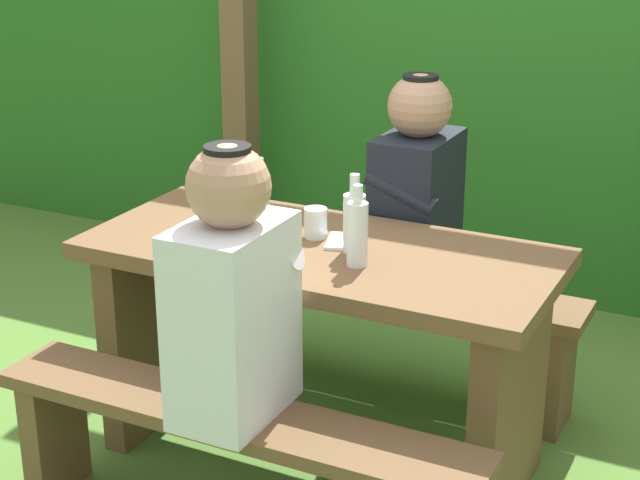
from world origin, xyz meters
name	(u,v)px	position (x,y,z in m)	size (l,w,h in m)	color
ground_plane	(320,456)	(0.00, 0.00, 0.00)	(12.00, 12.00, 0.00)	#4F7B30
hedge_backdrop	(518,80)	(0.00, 2.04, 0.85)	(6.40, 1.00, 1.70)	#276920
pergola_post_left	(238,24)	(-1.05, 1.31, 1.13)	(0.12, 0.12, 2.26)	brown
picnic_table	(320,316)	(0.00, 0.00, 0.49)	(1.40, 0.64, 0.72)	brown
bench_near	(234,450)	(0.00, -0.52, 0.31)	(1.40, 0.24, 0.43)	brown
bench_far	(385,309)	(0.00, 0.52, 0.31)	(1.40, 0.24, 0.43)	brown
person_white_shirt	(233,294)	(0.01, -0.51, 0.76)	(0.25, 0.35, 0.72)	silver
person_black_coat	(416,190)	(0.10, 0.51, 0.76)	(0.25, 0.35, 0.72)	black
drinking_glass	(316,223)	(-0.04, 0.06, 0.76)	(0.07, 0.07, 0.09)	silver
bottle_left	(357,232)	(0.16, -0.09, 0.81)	(0.06, 0.06, 0.23)	silver
bottle_right	(354,221)	(0.11, 0.00, 0.81)	(0.07, 0.07, 0.23)	silver
bottle_center	(260,202)	(-0.22, 0.03, 0.81)	(0.06, 0.06, 0.23)	silver
cell_phone	(339,241)	(0.04, 0.05, 0.72)	(0.07, 0.14, 0.01)	silver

